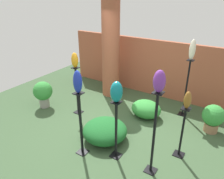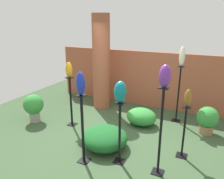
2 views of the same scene
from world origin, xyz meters
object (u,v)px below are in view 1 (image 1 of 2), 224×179
(pedestal_amber, at_px, (77,93))
(potted_plant_front_left, at_px, (213,117))
(art_vase_bronze, at_px, (187,100))
(art_vase_ivory, at_px, (192,50))
(art_vase_amber, at_px, (75,60))
(art_vase_cobalt, at_px, (78,82))
(pedestal_teal, at_px, (116,133))
(potted_plant_near_pillar, at_px, (43,92))
(pedestal_cobalt, at_px, (81,127))
(brick_pillar, at_px, (111,51))
(pedestal_violet, at_px, (154,138))
(art_vase_teal, at_px, (116,92))
(pedestal_ivory, at_px, (186,91))
(art_vase_violet, at_px, (159,81))
(pedestal_bronze, at_px, (182,135))

(pedestal_amber, height_order, potted_plant_front_left, pedestal_amber)
(art_vase_bronze, xyz_separation_m, art_vase_ivory, (-0.38, 1.55, 0.50))
(art_vase_amber, relative_size, art_vase_cobalt, 0.89)
(pedestal_teal, xyz_separation_m, potted_plant_front_left, (1.39, 1.87, -0.18))
(pedestal_amber, height_order, potted_plant_near_pillar, pedestal_amber)
(pedestal_cobalt, bearing_deg, potted_plant_near_pillar, 157.00)
(pedestal_amber, height_order, art_vase_amber, art_vase_amber)
(brick_pillar, bearing_deg, art_vase_cobalt, -68.82)
(pedestal_violet, distance_m, art_vase_teal, 0.98)
(art_vase_ivory, bearing_deg, potted_plant_front_left, -26.66)
(pedestal_teal, xyz_separation_m, pedestal_ivory, (0.64, 2.24, 0.13))
(pedestal_amber, distance_m, potted_plant_near_pillar, 1.03)
(pedestal_ivory, height_order, art_vase_bronze, pedestal_ivory)
(pedestal_cobalt, height_order, potted_plant_near_pillar, pedestal_cobalt)
(pedestal_teal, bearing_deg, art_vase_cobalt, -155.79)
(art_vase_cobalt, height_order, art_vase_violet, art_vase_violet)
(pedestal_bronze, bearing_deg, pedestal_amber, 176.30)
(art_vase_amber, bearing_deg, pedestal_bronze, -3.70)
(art_vase_teal, height_order, art_vase_cobalt, art_vase_cobalt)
(pedestal_ivory, distance_m, art_vase_bronze, 1.68)
(art_vase_cobalt, bearing_deg, pedestal_cobalt, 90.00)
(pedestal_violet, xyz_separation_m, art_vase_cobalt, (-1.34, -0.28, 0.80))
(pedestal_bronze, height_order, art_vase_teal, art_vase_teal)
(pedestal_teal, distance_m, potted_plant_front_left, 2.33)
(pedestal_teal, bearing_deg, brick_pillar, 125.03)
(pedestal_teal, distance_m, pedestal_cobalt, 0.67)
(art_vase_cobalt, distance_m, potted_plant_near_pillar, 2.51)
(art_vase_violet, bearing_deg, art_vase_teal, -179.35)
(pedestal_ivory, xyz_separation_m, potted_plant_front_left, (0.75, -0.38, -0.31))
(pedestal_amber, relative_size, pedestal_violet, 0.80)
(art_vase_violet, bearing_deg, pedestal_amber, 160.42)
(pedestal_ivory, bearing_deg, potted_plant_near_pillar, -153.88)
(pedestal_amber, xyz_separation_m, pedestal_cobalt, (1.09, -1.15, 0.03))
(pedestal_amber, distance_m, art_vase_cobalt, 1.85)
(pedestal_bronze, xyz_separation_m, art_vase_violet, (-0.30, -0.69, 1.26))
(pedestal_cobalt, xyz_separation_m, potted_plant_near_pillar, (-2.08, 0.88, -0.17))
(pedestal_violet, xyz_separation_m, pedestal_ivory, (-0.09, 2.23, -0.04))
(art_vase_teal, relative_size, art_vase_ivory, 0.80)
(art_vase_cobalt, distance_m, art_vase_ivory, 2.81)
(pedestal_amber, height_order, pedestal_cobalt, pedestal_cobalt)
(pedestal_bronze, bearing_deg, pedestal_cobalt, -149.28)
(art_vase_violet, bearing_deg, pedestal_bronze, 66.73)
(brick_pillar, height_order, art_vase_amber, brick_pillar)
(art_vase_amber, bearing_deg, pedestal_cobalt, -46.41)
(pedestal_bronze, xyz_separation_m, art_vase_bronze, (0.00, -0.00, 0.73))
(brick_pillar, height_order, pedestal_teal, brick_pillar)
(pedestal_teal, xyz_separation_m, art_vase_violet, (0.73, 0.01, 1.19))
(pedestal_amber, height_order, pedestal_bronze, pedestal_amber)
(art_vase_amber, bearing_deg, art_vase_cobalt, -46.41)
(pedestal_teal, bearing_deg, pedestal_violet, 0.65)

